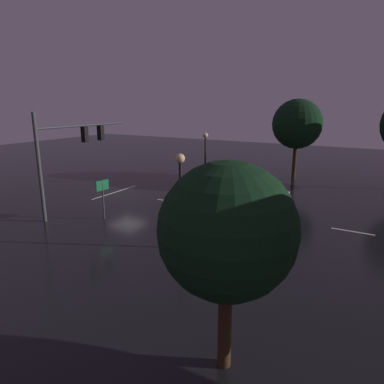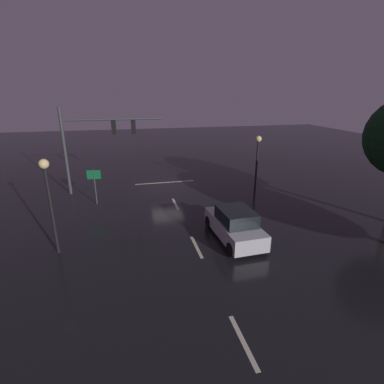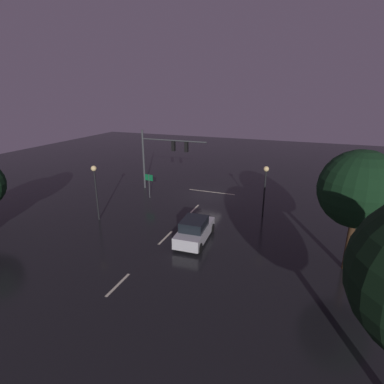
{
  "view_description": "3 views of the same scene",
  "coord_description": "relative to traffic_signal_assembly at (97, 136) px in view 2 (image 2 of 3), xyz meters",
  "views": [
    {
      "loc": [
        19.8,
        17.32,
        6.81
      ],
      "look_at": [
        0.57,
        6.15,
        1.09
      ],
      "focal_mm": 32.36,
      "sensor_mm": 36.0,
      "label": 1
    },
    {
      "loc": [
        3.15,
        22.51,
        7.35
      ],
      "look_at": [
        -0.81,
        5.56,
        1.35
      ],
      "focal_mm": 27.33,
      "sensor_mm": 36.0,
      "label": 2
    },
    {
      "loc": [
        -8.82,
        27.55,
        10.11
      ],
      "look_at": [
        0.08,
        4.38,
        1.74
      ],
      "focal_mm": 27.88,
      "sensor_mm": 36.0,
      "label": 3
    }
  ],
  "objects": [
    {
      "name": "traffic_signal_assembly",
      "position": [
        0.0,
        0.0,
        0.0
      ],
      "size": [
        7.23,
        0.47,
        6.35
      ],
      "color": "#383A3D",
      "rests_on": "ground_plane"
    },
    {
      "name": "stop_bar",
      "position": [
        -5.03,
        -1.19,
        -4.25
      ],
      "size": [
        5.0,
        0.16,
        0.01
      ],
      "primitive_type": "cube",
      "color": "beige",
      "rests_on": "ground_plane"
    },
    {
      "name": "car_approaching",
      "position": [
        -7.16,
        9.63,
        -3.46
      ],
      "size": [
        2.08,
        4.44,
        1.7
      ],
      "color": "#B7B7BC",
      "rests_on": "ground_plane"
    },
    {
      "name": "street_lamp_right_kerb",
      "position": [
        1.57,
        9.04,
        -0.99
      ],
      "size": [
        0.44,
        0.44,
        4.6
      ],
      "color": "black",
      "rests_on": "ground_plane"
    },
    {
      "name": "route_sign",
      "position": [
        0.23,
        2.74,
        -2.48
      ],
      "size": [
        0.9,
        0.17,
        2.45
      ],
      "color": "#383A3D",
      "rests_on": "ground_plane"
    },
    {
      "name": "lane_dash_far",
      "position": [
        -5.03,
        4.01,
        -4.25
      ],
      "size": [
        0.16,
        2.2,
        0.01
      ],
      "primitive_type": "cube",
      "rotation": [
        0.0,
        0.0,
        1.57
      ],
      "color": "beige",
      "rests_on": "ground_plane"
    },
    {
      "name": "lane_dash_near",
      "position": [
        -5.03,
        16.01,
        -4.25
      ],
      "size": [
        0.16,
        2.2,
        0.01
      ],
      "primitive_type": "cube",
      "rotation": [
        0.0,
        0.0,
        1.57
      ],
      "color": "beige",
      "rests_on": "ground_plane"
    },
    {
      "name": "lane_dash_mid",
      "position": [
        -5.03,
        10.01,
        -4.25
      ],
      "size": [
        0.16,
        2.2,
        0.01
      ],
      "primitive_type": "cube",
      "rotation": [
        0.0,
        0.0,
        1.57
      ],
      "color": "beige",
      "rests_on": "ground_plane"
    },
    {
      "name": "street_lamp_left_kerb",
      "position": [
        -11.08,
        3.62,
        -1.1
      ],
      "size": [
        0.44,
        0.44,
        4.43
      ],
      "color": "black",
      "rests_on": "ground_plane"
    },
    {
      "name": "ground_plane",
      "position": [
        -5.03,
        0.01,
        -4.25
      ],
      "size": [
        80.0,
        80.0,
        0.0
      ],
      "primitive_type": "plane",
      "color": "black"
    }
  ]
}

